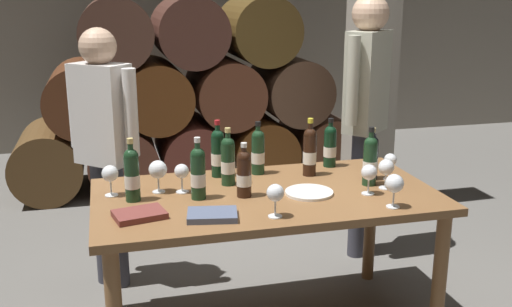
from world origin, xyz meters
The scene contains 27 objects.
cellar_back_wall centered at (0.00, 4.20, 1.40)m, with size 10.00×0.24×2.80m, color gray.
barrel_stack centered at (0.00, 2.60, 0.75)m, with size 3.12×0.90×1.69m.
stone_pillar centered at (1.30, 1.60, 1.30)m, with size 0.32×0.32×2.60m, color gray.
dining_table centered at (0.00, 0.00, 0.67)m, with size 1.70×0.90×0.76m.
wine_bottle_0 centered at (-0.65, 0.05, 0.89)m, with size 0.07×0.07×0.31m.
wine_bottle_1 centered at (0.04, 0.32, 0.89)m, with size 0.07×0.07×0.29m.
wine_bottle_2 centered at (0.55, -0.01, 0.89)m, with size 0.07×0.07×0.31m.
wine_bottle_3 centered at (0.60, 0.08, 0.88)m, with size 0.07×0.07×0.28m.
wine_bottle_4 centered at (-0.34, 0.00, 0.89)m, with size 0.07×0.07×0.31m.
wine_bottle_5 centered at (-0.18, 0.33, 0.89)m, with size 0.07×0.07×0.31m.
wine_bottle_6 centered at (0.48, 0.36, 0.88)m, with size 0.07×0.07×0.28m.
wine_bottle_7 centered at (-0.16, 0.18, 0.89)m, with size 0.07×0.07×0.30m.
wine_bottle_8 centered at (-0.12, -0.02, 0.88)m, with size 0.07×0.07×0.27m.
wine_bottle_9 centered at (0.31, 0.22, 0.90)m, with size 0.07×0.07×0.32m.
wine_glass_0 centered at (-0.52, 0.14, 0.88)m, with size 0.09×0.09×0.16m.
wine_glass_1 centered at (0.69, 0.04, 0.86)m, with size 0.07×0.07×0.14m.
wine_glass_2 centered at (0.52, -0.35, 0.87)m, with size 0.09×0.09×0.16m.
wine_glass_3 centered at (0.48, -0.15, 0.87)m, with size 0.08×0.08×0.15m.
wine_glass_4 centered at (-0.40, 0.11, 0.86)m, with size 0.07×0.07×0.15m.
wine_glass_5 centered at (0.61, -0.09, 0.87)m, with size 0.08×0.08×0.15m.
wine_glass_6 centered at (-0.75, 0.15, 0.87)m, with size 0.08×0.08×0.16m.
wine_glass_7 centered at (-0.05, -0.33, 0.87)m, with size 0.08×0.08×0.15m.
tasting_notebook centered at (-0.63, -0.18, 0.77)m, with size 0.22×0.16×0.03m, color brown.
leather_ledger centered at (-0.32, -0.27, 0.77)m, with size 0.22×0.16×0.03m, color #4C5670.
serving_plate centered at (0.20, -0.07, 0.77)m, with size 0.24×0.24×0.01m, color white.
sommelier_presenting centered at (0.87, 0.75, 1.04)m, with size 0.39×0.35×1.72m.
taster_seated_left centered at (-0.77, 0.72, 0.92)m, with size 0.38×0.36×1.54m.
Camera 1 is at (-0.75, -2.69, 1.73)m, focal length 41.54 mm.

